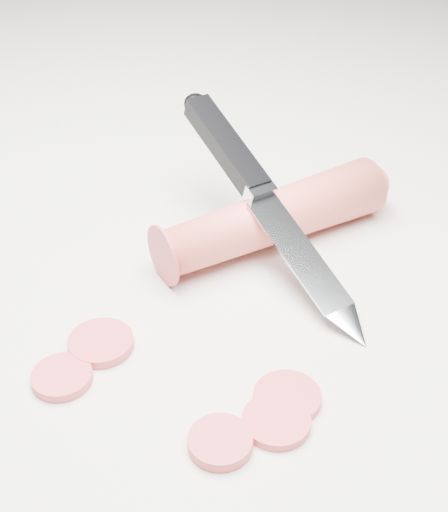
% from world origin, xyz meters
% --- Properties ---
extents(ground, '(2.40, 2.40, 0.00)m').
position_xyz_m(ground, '(0.00, 0.00, 0.00)').
color(ground, beige).
rests_on(ground, ground).
extents(carrot, '(0.14, 0.16, 0.04)m').
position_xyz_m(carrot, '(0.01, 0.08, 0.02)').
color(carrot, '#E24C40').
rests_on(carrot, ground).
extents(carrot_slice_0, '(0.04, 0.04, 0.01)m').
position_xyz_m(carrot_slice_0, '(0.06, -0.07, 0.00)').
color(carrot_slice_0, '#C43439').
rests_on(carrot_slice_0, ground).
extents(carrot_slice_1, '(0.04, 0.04, 0.01)m').
position_xyz_m(carrot_slice_1, '(0.06, -0.08, 0.00)').
color(carrot_slice_1, '#C43439').
rests_on(carrot_slice_1, ground).
extents(carrot_slice_2, '(0.03, 0.03, 0.01)m').
position_xyz_m(carrot_slice_2, '(0.03, -0.11, 0.00)').
color(carrot_slice_2, '#C43439').
rests_on(carrot_slice_2, ground).
extents(carrot_slice_3, '(0.04, 0.04, 0.01)m').
position_xyz_m(carrot_slice_3, '(-0.07, -0.09, 0.00)').
color(carrot_slice_3, '#C43439').
rests_on(carrot_slice_3, ground).
extents(carrot_slice_4, '(0.04, 0.04, 0.01)m').
position_xyz_m(carrot_slice_4, '(-0.06, -0.06, 0.00)').
color(carrot_slice_4, '#C43439').
rests_on(carrot_slice_4, ground).
extents(kitchen_knife, '(0.19, 0.16, 0.09)m').
position_xyz_m(kitchen_knife, '(0.01, 0.06, 0.04)').
color(kitchen_knife, silver).
rests_on(kitchen_knife, ground).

